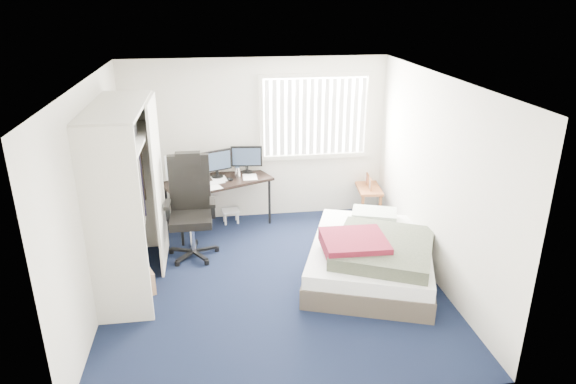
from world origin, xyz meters
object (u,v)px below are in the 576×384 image
(desk, at_px, (217,178))
(office_chair, at_px, (191,217))
(nightstand, at_px, (368,190))
(bed, at_px, (372,255))

(desk, height_order, office_chair, office_chair)
(desk, relative_size, nightstand, 2.30)
(nightstand, bearing_deg, bed, -105.06)
(office_chair, xyz_separation_m, bed, (2.26, -0.94, -0.26))
(desk, xyz_separation_m, bed, (1.88, -1.77, -0.51))
(office_chair, distance_m, nightstand, 2.91)
(desk, height_order, nightstand, desk)
(desk, distance_m, office_chair, 0.94)
(office_chair, bearing_deg, nightstand, 18.52)
(bed, bearing_deg, desk, 136.77)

